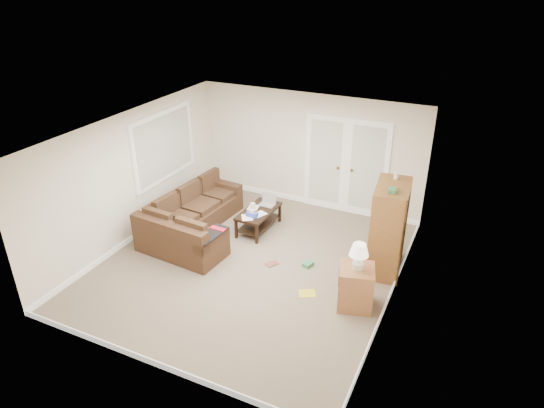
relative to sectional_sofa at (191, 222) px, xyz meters
The scene contains 17 objects.
floor 1.61m from the sectional_sofa, 14.60° to the right, with size 5.50×5.50×0.00m, color gray.
ceiling 2.71m from the sectional_sofa, 14.60° to the right, with size 5.00×5.50×0.02m, color white.
wall_left 1.41m from the sectional_sofa, 157.65° to the right, with size 0.02×5.50×2.50m, color white.
wall_right 4.16m from the sectional_sofa, ahead, with size 0.02×5.50×2.50m, color white.
wall_back 2.96m from the sectional_sofa, 56.94° to the left, with size 5.00×0.02×2.50m, color white.
wall_front 3.63m from the sectional_sofa, 64.08° to the right, with size 5.00×0.02×2.50m, color white.
baseboards 1.60m from the sectional_sofa, 14.60° to the right, with size 5.00×5.50×0.10m, color white, non-canonical shape.
french_doors 3.40m from the sectional_sofa, 44.22° to the left, with size 1.80×0.05×2.13m.
window_left 1.67m from the sectional_sofa, 147.21° to the left, with size 0.05×1.92×1.42m.
sectional_sofa is the anchor object (origin of this frame).
coffee_table 1.36m from the sectional_sofa, 36.31° to the left, with size 0.57×1.09×0.73m.
tv_armoire 3.80m from the sectional_sofa, ahead, with size 0.66×1.06×1.72m.
side_cabinet 3.63m from the sectional_sofa, 11.65° to the right, with size 0.65×0.65×1.13m.
space_heater 3.90m from the sectional_sofa, 31.73° to the left, with size 0.13×0.11×0.32m, color white.
floor_magazine 2.89m from the sectional_sofa, 15.72° to the right, with size 0.28×0.22×0.01m, color gold.
floor_greenbox 2.50m from the sectional_sofa, ahead, with size 0.14×0.18×0.07m, color #3A7F4C.
floor_book 1.84m from the sectional_sofa, ahead, with size 0.15×0.21×0.02m, color brown.
Camera 1 is at (3.46, -6.47, 4.89)m, focal length 32.00 mm.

